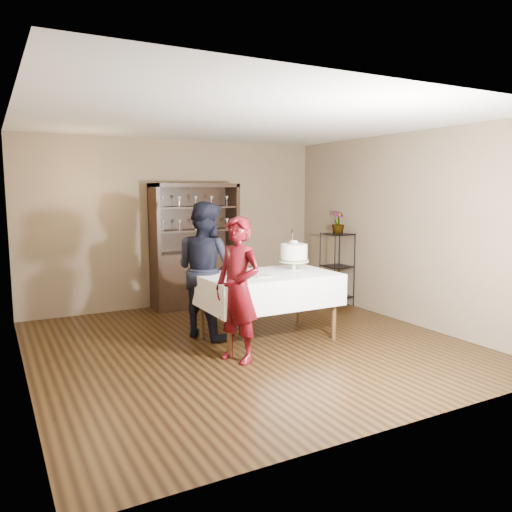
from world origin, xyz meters
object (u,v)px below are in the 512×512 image
object	(u,v)px
cake_table	(268,289)
potted_plant	(338,223)
man	(205,269)
china_hutch	(195,266)
woman	(238,290)
plant_etagere	(337,266)
cake	(294,254)

from	to	relation	value
cake_table	potted_plant	xyz separation A→B (m)	(1.94, 1.10, 0.72)
man	potted_plant	world-z (taller)	man
china_hutch	cake_table	xyz separation A→B (m)	(0.13, -2.17, -0.02)
woman	plant_etagere	bearing A→B (deg)	98.64
china_hutch	woman	distance (m)	2.78
woman	man	world-z (taller)	man
cake_table	woman	xyz separation A→B (m)	(-0.69, -0.54, 0.16)
man	cake	xyz separation A→B (m)	(1.08, -0.42, 0.19)
plant_etagere	woman	bearing A→B (deg)	-147.85
cake_table	cake	distance (m)	0.62
man	plant_etagere	bearing A→B (deg)	-102.02
cake_table	woman	size ratio (longest dim) A/B	1.05
cake_table	woman	bearing A→B (deg)	-142.00
man	china_hutch	bearing A→B (deg)	-42.21
plant_etagere	man	bearing A→B (deg)	-166.92
plant_etagere	cake_table	distance (m)	2.25
plant_etagere	cake	bearing A→B (deg)	-145.78
china_hutch	cake_table	world-z (taller)	china_hutch
man	potted_plant	distance (m)	2.68
plant_etagere	cake_table	bearing A→B (deg)	-150.14
china_hutch	man	distance (m)	1.74
woman	cake	world-z (taller)	woman
cake	cake_table	bearing A→B (deg)	-167.70
plant_etagere	potted_plant	bearing A→B (deg)	-119.35
plant_etagere	cake	world-z (taller)	cake
cake_table	potted_plant	bearing A→B (deg)	29.48
cake_table	man	bearing A→B (deg)	140.78
cake_table	potted_plant	world-z (taller)	potted_plant
china_hutch	potted_plant	xyz separation A→B (m)	(2.07, -1.08, 0.71)
woman	potted_plant	xyz separation A→B (m)	(2.63, 1.64, 0.56)
china_hutch	cake	bearing A→B (deg)	-74.49
plant_etagere	man	distance (m)	2.67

